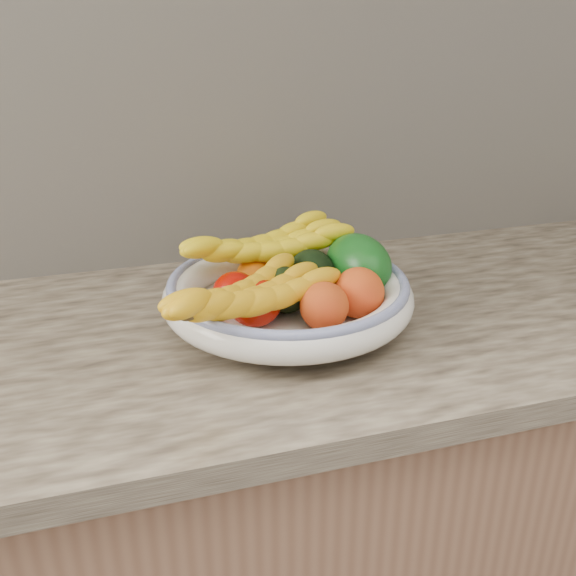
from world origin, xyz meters
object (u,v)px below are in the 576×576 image
at_px(green_mango, 358,264).
at_px(banana_bunch_back, 265,251).
at_px(banana_bunch_front, 249,301).
at_px(fruit_bowl, 288,295).

bearing_deg(green_mango, banana_bunch_back, 140.39).
bearing_deg(banana_bunch_front, banana_bunch_back, 37.19).
height_order(fruit_bowl, green_mango, green_mango).
relative_size(fruit_bowl, banana_bunch_back, 1.26).
distance_m(banana_bunch_back, banana_bunch_front, 0.19).
height_order(fruit_bowl, banana_bunch_back, banana_bunch_back).
height_order(fruit_bowl, banana_bunch_front, banana_bunch_front).
relative_size(green_mango, banana_bunch_front, 0.45).
bearing_deg(banana_bunch_back, fruit_bowl, -96.01).
bearing_deg(fruit_bowl, green_mango, 10.80).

